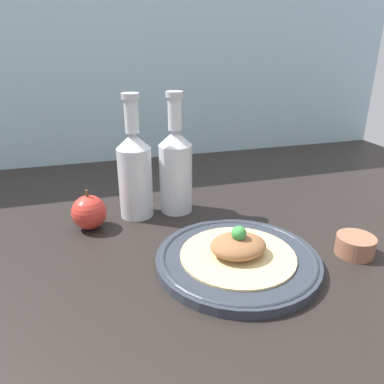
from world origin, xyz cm
name	(u,v)px	position (x,y,z in cm)	size (l,w,h in cm)	color
ground_plane	(178,235)	(0.00, 0.00, -2.00)	(180.00, 110.00, 4.00)	black
wall_backsplash	(133,30)	(0.00, 53.50, 40.00)	(180.00, 3.00, 80.00)	#9EBCCC
plate	(237,259)	(6.72, -17.11, 1.11)	(29.44, 29.44, 2.08)	#2D333D
plated_food	(238,249)	(6.72, -17.11, 3.27)	(20.68, 20.68, 5.95)	#D6BC7F
cider_bottle_left	(135,171)	(-7.54, 8.53, 10.60)	(7.54, 7.54, 27.51)	silver
cider_bottle_right	(176,168)	(1.75, 8.53, 10.60)	(7.54, 7.54, 27.51)	silver
apple	(89,212)	(-18.18, 4.70, 3.71)	(7.41, 7.41, 8.82)	red
dipping_bowl	(355,245)	(29.31, -19.91, 1.83)	(7.14, 7.14, 3.66)	#996047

